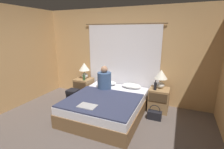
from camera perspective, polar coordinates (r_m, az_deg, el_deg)
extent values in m
plane|color=#564C47|center=(3.26, -8.95, -20.86)|extent=(16.00, 16.00, 0.00)
cube|color=tan|center=(4.49, 3.96, 6.67)|extent=(4.74, 0.06, 2.50)
cube|color=white|center=(4.47, 3.64, 3.77)|extent=(2.02, 0.02, 2.06)
cylinder|color=brown|center=(4.38, 3.88, 17.35)|extent=(2.22, 0.02, 0.02)
cube|color=brown|center=(3.87, -1.70, -11.94)|extent=(1.59, 1.90, 0.29)
cube|color=silver|center=(3.77, -1.73, -8.87)|extent=(1.55, 1.86, 0.16)
cube|color=#937047|center=(4.86, -9.82, -4.66)|extent=(0.46, 0.44, 0.56)
cube|color=#4C3823|center=(4.63, -11.42, -3.88)|extent=(0.41, 0.02, 0.20)
cube|color=#937047|center=(4.16, 16.13, -8.49)|extent=(0.46, 0.44, 0.56)
cube|color=#4C3823|center=(3.90, 15.83, -7.87)|extent=(0.41, 0.02, 0.20)
ellipsoid|color=silver|center=(4.80, -9.60, -0.38)|extent=(0.19, 0.19, 0.16)
cylinder|color=#B2A893|center=(4.77, -9.66, 0.99)|extent=(0.02, 0.02, 0.08)
cone|color=silver|center=(4.74, -9.74, 2.76)|extent=(0.31, 0.31, 0.22)
ellipsoid|color=silver|center=(4.10, 16.61, -3.53)|extent=(0.19, 0.19, 0.16)
cylinder|color=#B2A893|center=(4.06, 16.74, -1.94)|extent=(0.02, 0.02, 0.08)
cone|color=silver|center=(4.02, 16.90, 0.11)|extent=(0.31, 0.31, 0.22)
ellipsoid|color=white|center=(4.51, -1.66, -2.85)|extent=(0.51, 0.29, 0.12)
ellipsoid|color=white|center=(4.28, 6.88, -3.97)|extent=(0.51, 0.29, 0.12)
cube|color=#2D334C|center=(3.52, -3.60, -9.04)|extent=(1.53, 1.31, 0.03)
cylinder|color=#38517A|center=(4.13, -2.71, -2.26)|extent=(0.35, 0.35, 0.44)
sphere|color=#A87A5B|center=(4.05, -2.76, 1.85)|extent=(0.17, 0.17, 0.17)
cylinder|color=#2D4C28|center=(4.61, -9.80, -1.14)|extent=(0.07, 0.07, 0.14)
cylinder|color=#2D4C28|center=(4.58, -9.85, 0.07)|extent=(0.02, 0.02, 0.06)
cylinder|color=black|center=(3.93, 14.97, -4.00)|extent=(0.07, 0.07, 0.18)
cylinder|color=black|center=(3.90, 15.09, -2.33)|extent=(0.02, 0.02, 0.06)
cube|color=#9EA0A5|center=(3.24, -8.69, -10.92)|extent=(0.36, 0.24, 0.02)
cube|color=black|center=(4.56, -13.48, -7.45)|extent=(0.28, 0.25, 0.38)
cube|color=black|center=(4.48, -13.79, -5.79)|extent=(0.25, 0.27, 0.08)
cube|color=black|center=(3.83, 14.68, -13.68)|extent=(0.31, 0.15, 0.19)
torus|color=black|center=(3.77, 14.82, -11.90)|extent=(0.23, 0.02, 0.23)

